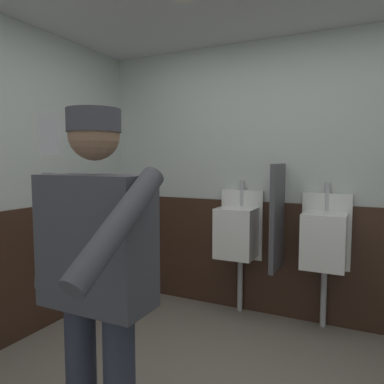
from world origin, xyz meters
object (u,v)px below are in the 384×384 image
urinal_middle (324,240)px  person (96,265)px  cell_phone (50,134)px  urinal_left (238,232)px

urinal_middle → person: person is taller
person → cell_phone: bearing=-59.6°
urinal_middle → urinal_left: bearing=180.0°
urinal_left → urinal_middle: size_ratio=1.00×
person → cell_phone: person is taller
urinal_left → cell_phone: bearing=-83.1°
urinal_left → cell_phone: cell_phone is taller
cell_phone → urinal_left: bearing=88.2°
urinal_middle → person: (-0.75, -1.90, 0.19)m
urinal_left → urinal_middle: 0.75m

